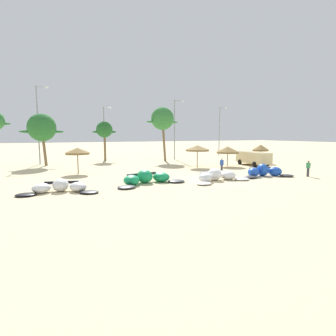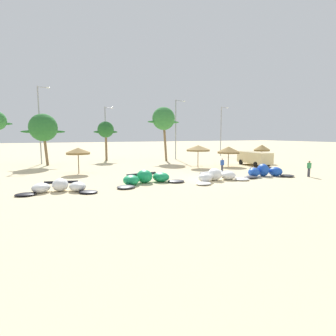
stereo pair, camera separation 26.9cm
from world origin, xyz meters
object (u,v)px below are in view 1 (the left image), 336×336
Objects in this scene: lamppost_east at (220,129)px; kite_left at (147,178)px; person_near_kites at (222,165)px; person_by_umbrellas at (308,168)px; parked_van at (253,157)px; beach_umbrella_near_palms at (228,150)px; palm_left_of_gap at (104,130)px; kite_far_left at (60,187)px; kite_left_of_center at (217,176)px; palm_left at (42,128)px; beach_umbrella_middle at (197,148)px; palm_center_left at (162,119)px; beach_umbrella_near_van at (77,151)px; lamppost_west_center at (105,130)px; lamppost_east_center at (175,126)px; beach_umbrella_outermost at (261,148)px; kite_center at (264,172)px; lamppost_west at (39,122)px.

kite_left is at bearing -135.94° from lamppost_east.
person_by_umbrellas is (6.18, -6.05, 0.00)m from person_near_kites.
person_near_kites is at bearing -152.55° from parked_van.
palm_left_of_gap is (-13.06, 14.85, 2.72)m from beach_umbrella_near_palms.
kite_far_left is at bearing -168.06° from person_near_kites.
kite_left_of_center is 0.88× the size of palm_left.
palm_center_left is (-0.56, 9.76, 4.14)m from beach_umbrella_middle.
beach_umbrella_middle is at bearing -2.78° from beach_umbrella_near_van.
lamppost_west_center is at bearing 116.37° from beach_umbrella_middle.
palm_left_of_gap is (-14.86, 25.68, 4.08)m from person_by_umbrellas.
person_by_umbrellas is 28.30m from lamppost_east.
kite_far_left is 29.06m from lamppost_east_center.
beach_umbrella_outermost is at bearing -18.75° from palm_left.
kite_far_left is 27.33m from lamppost_west_center.
beach_umbrella_near_van is 0.93× the size of beach_umbrella_near_palms.
palm_left reaches higher than beach_umbrella_near_palms.
palm_left reaches higher than kite_center.
palm_left is 32.58m from lamppost_east.
palm_center_left is (14.04, 9.05, 4.18)m from beach_umbrella_near_van.
kite_left is at bearing 5.68° from kite_far_left.
beach_umbrella_middle is at bearing -102.82° from lamppost_east_center.
beach_umbrella_near_palms is 26.54m from lamppost_west.
kite_left_of_center is at bearing -54.86° from palm_left.
lamppost_east_center is 12.21m from lamppost_east.
kite_center is at bearing -5.42° from kite_left.
person_near_kites is 0.15× the size of lamppost_west.
kite_left_of_center is 10.55m from beach_umbrella_middle.
beach_umbrella_middle reaches higher than person_near_kites.
kite_left_of_center is at bearing -177.34° from kite_center.
lamppost_west_center is (0.54, 2.20, 0.01)m from palm_left_of_gap.
kite_far_left is 22.61m from lamppost_west.
lamppost_west is at bearing 106.42° from beach_umbrella_near_van.
beach_umbrella_near_van is at bearing 117.25° from kite_left.
palm_left_of_gap is 2.27m from lamppost_west_center.
kite_far_left is at bearing -174.32° from kite_left.
beach_umbrella_outermost is at bearing 67.39° from person_by_umbrellas.
beach_umbrella_near_palms is (21.42, 8.39, 1.82)m from kite_far_left.
beach_umbrella_middle is at bearing 69.09° from kite_left_of_center.
kite_center is 30.79m from lamppost_west.
beach_umbrella_near_van is 0.28× the size of lamppost_east_center.
lamppost_east_center is at bearing -23.69° from lamppost_west_center.
kite_far_left is at bearing -131.47° from palm_center_left.
palm_left is at bearing 153.60° from beach_umbrella_near_palms.
lamppost_east_center is (20.55, 1.26, 0.45)m from palm_left.
beach_umbrella_middle reaches higher than person_by_umbrellas.
beach_umbrella_middle is at bearing 172.82° from beach_umbrella_near_palms.
kite_center is 0.56× the size of lamppost_east_center.
beach_umbrella_near_palms is at bearing -53.71° from lamppost_west_center.
parked_van reaches higher than kite_far_left.
palm_left is 0.79× the size of lamppost_west_center.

